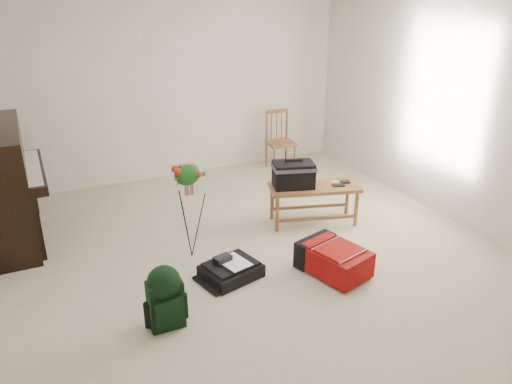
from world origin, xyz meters
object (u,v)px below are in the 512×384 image
green_backpack (165,294)px  red_suitcase (331,257)px  flower_stand (189,211)px  dining_chair (280,141)px  black_duffel (231,270)px  piano (2,188)px  bench (301,180)px

green_backpack → red_suitcase: bearing=5.6°
red_suitcase → flower_stand: flower_stand is taller
flower_stand → dining_chair: bearing=55.9°
black_duffel → red_suitcase: bearing=-32.5°
piano → red_suitcase: piano is taller
piano → black_duffel: bearing=-42.7°
dining_chair → green_backpack: dining_chair is taller
piano → black_duffel: piano is taller
black_duffel → green_backpack: green_backpack is taller
bench → green_backpack: bench is taller
green_backpack → flower_stand: bearing=61.8°
black_duffel → green_backpack: (-0.75, -0.45, 0.22)m
red_suitcase → black_duffel: red_suitcase is taller
black_duffel → piano: bearing=123.0°
dining_chair → bench: bearing=-105.3°
bench → dining_chair: dining_chair is taller
bench → black_duffel: 1.42m
green_backpack → flower_stand: size_ratio=0.53×
flower_stand → piano: bearing=156.7°
dining_chair → red_suitcase: dining_chair is taller
green_backpack → piano: bearing=117.5°
piano → dining_chair: (3.66, 0.74, -0.18)m
piano → bench: size_ratio=1.38×
bench → dining_chair: (0.66, 1.77, -0.13)m
red_suitcase → black_duffel: (-0.92, 0.30, -0.07)m
piano → dining_chair: bearing=11.4°
bench → black_duffel: bearing=-132.2°
bench → flower_stand: bearing=-156.9°
flower_stand → bench: bearing=18.6°
black_duffel → dining_chair: bearing=39.4°
piano → bench: bearing=-18.9°
piano → green_backpack: 2.46m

